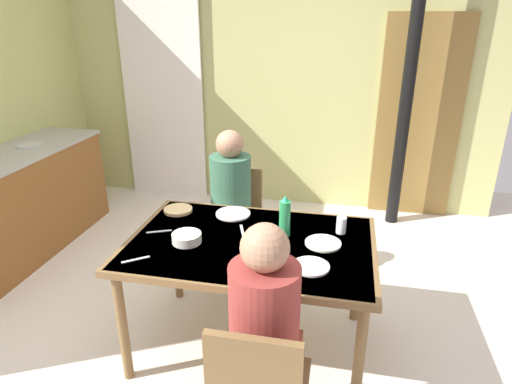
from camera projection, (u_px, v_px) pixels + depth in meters
ground_plane at (206, 333)px, 2.92m from camera, size 6.20×6.20×0.00m
wall_back at (271, 77)px, 4.57m from camera, size 4.69×0.10×2.74m
door_wooden at (418, 120)px, 4.35m from camera, size 0.80×0.05×2.00m
stove_pipe_column at (408, 86)px, 4.00m from camera, size 0.12×0.12×2.74m
curtain_panel at (163, 96)px, 4.79m from camera, size 0.90×0.03×2.30m
kitchen_counter at (17, 205)px, 3.77m from camera, size 0.61×1.86×0.91m
dining_table at (251, 252)px, 2.56m from camera, size 1.43×0.95×0.75m
chair_far_diner at (235, 216)px, 3.44m from camera, size 0.40×0.40×0.87m
person_near_diner at (265, 316)px, 1.85m from camera, size 0.30×0.37×0.77m
person_far_diner at (230, 189)px, 3.21m from camera, size 0.30×0.37×0.77m
water_bottle_green_near at (285, 217)px, 2.56m from camera, size 0.07×0.07×0.26m
serving_bowl_center at (187, 238)px, 2.52m from camera, size 0.17×0.17×0.05m
dinner_plate_near_left at (323, 243)px, 2.50m from camera, size 0.21×0.21×0.01m
dinner_plate_near_right at (311, 266)px, 2.27m from camera, size 0.20×0.20×0.01m
dinner_plate_far_center at (233, 214)px, 2.87m from camera, size 0.23×0.23×0.01m
drinking_glass_by_near_diner at (275, 249)px, 2.36m from camera, size 0.06×0.06×0.10m
drinking_glass_by_far_diner at (341, 225)px, 2.62m from camera, size 0.06×0.06×0.10m
bread_plate_sliced at (178, 210)px, 2.92m from camera, size 0.19×0.19×0.02m
cutlery_knife_near at (264, 269)px, 2.26m from camera, size 0.07×0.15×0.00m
cutlery_fork_near at (159, 231)px, 2.65m from camera, size 0.14×0.08×0.00m
cutlery_knife_far at (136, 260)px, 2.34m from camera, size 0.13×0.10×0.00m
cutlery_fork_far at (242, 230)px, 2.66m from camera, size 0.06×0.15×0.00m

